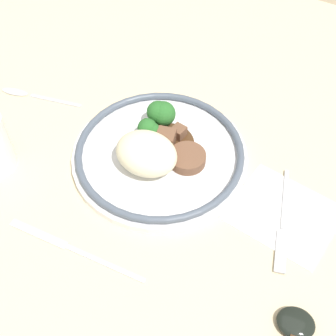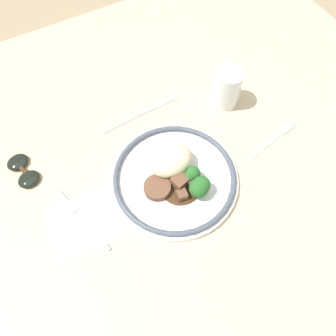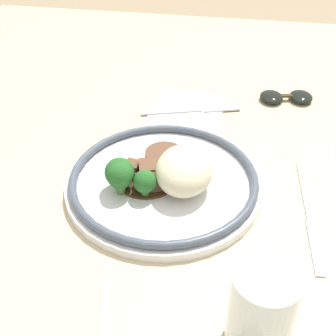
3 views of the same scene
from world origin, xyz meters
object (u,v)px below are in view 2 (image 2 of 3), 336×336
Objects in this scene: plate at (174,176)px; juice_glass at (227,89)px; fork at (77,214)px; sunglasses at (23,171)px; knife at (145,112)px; spoon at (282,133)px.

juice_glass is (0.23, 0.14, 0.03)m from plate.
fork is (-0.23, 0.03, -0.02)m from plate.
juice_glass reaches higher than plate.
sunglasses is (-0.52, 0.05, -0.04)m from juice_glass.
plate is at bearing -149.02° from juice_glass.
sunglasses is at bearing 7.11° from fork.
fork is 0.31m from knife.
plate is 0.30m from spoon.
fork reaches higher than knife.
juice_glass reaches higher than sunglasses.
fork is at bearing 172.74° from plate.
sunglasses is (-0.29, 0.18, -0.01)m from plate.
sunglasses is at bearing 174.70° from juice_glass.
spoon is 1.50× the size of sunglasses.
spoon is (0.30, -0.02, -0.02)m from plate.
juice_glass is 0.52m from sunglasses.
plate reaches higher than sunglasses.
spoon is at bearing -43.34° from knife.
knife is 0.32m from sunglasses.
plate is at bearing 164.71° from spoon.
plate is at bearing -41.98° from sunglasses.
spoon is 0.62m from sunglasses.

